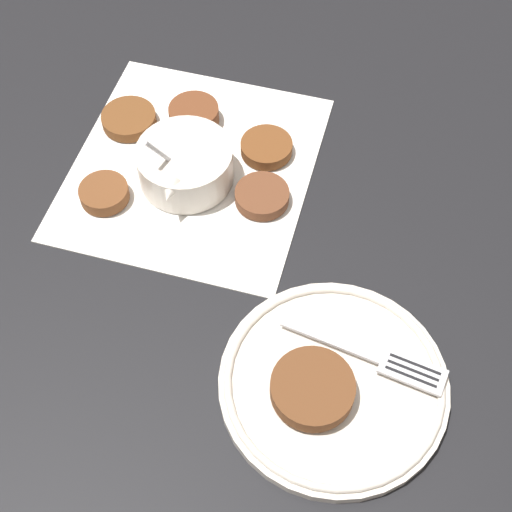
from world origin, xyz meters
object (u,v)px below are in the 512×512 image
object	(u,v)px
sauce_bowl	(185,167)
fork	(380,358)
serving_plate	(334,383)
fritter_on_plate	(313,388)

from	to	relation	value
sauce_bowl	fork	bearing A→B (deg)	53.88
serving_plate	fritter_on_plate	bearing A→B (deg)	-45.87
serving_plate	sauce_bowl	bearing A→B (deg)	-135.23
fritter_on_plate	serving_plate	bearing A→B (deg)	134.13
sauce_bowl	fritter_on_plate	distance (m)	0.31
fritter_on_plate	fork	world-z (taller)	fritter_on_plate
serving_plate	fork	xyz separation A→B (m)	(-0.03, 0.04, 0.01)
sauce_bowl	fork	distance (m)	0.32
serving_plate	fritter_on_plate	distance (m)	0.03
sauce_bowl	serving_plate	size ratio (longest dim) A/B	0.54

